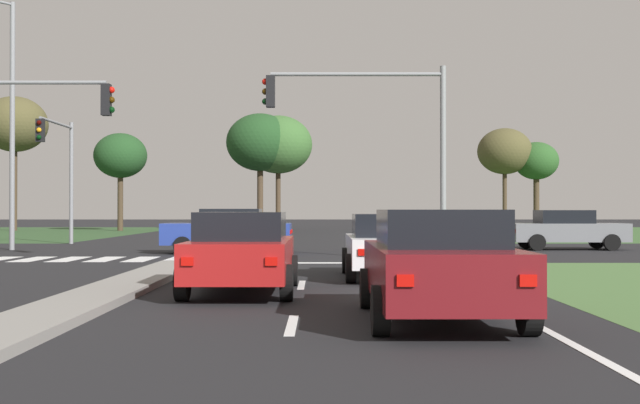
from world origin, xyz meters
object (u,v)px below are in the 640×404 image
(treeline_third, at_px, (261,143))
(car_maroon_second, at_px, (439,264))
(car_red_sixth, at_px, (243,252))
(street_lamp_second, at_px, (9,112))
(traffic_signal_near_right, at_px, (378,126))
(traffic_signal_near_left, at_px, (5,131))
(treeline_sixth, at_px, (505,152))
(car_grey_fifth, at_px, (568,229))
(car_navy_near, at_px, (240,220))
(car_white_third, at_px, (389,245))
(traffic_signal_far_left, at_px, (61,158))
(treeline_fifth, at_px, (537,162))
(treeline_near, at_px, (16,125))
(treeline_second, at_px, (121,156))
(car_blue_seventh, at_px, (229,231))
(treeline_fourth, at_px, (279,145))

(treeline_third, bearing_deg, car_maroon_second, -83.01)
(car_red_sixth, distance_m, street_lamp_second, 20.23)
(street_lamp_second, bearing_deg, traffic_signal_near_right, -27.85)
(traffic_signal_near_left, bearing_deg, treeline_sixth, 58.87)
(car_grey_fifth, bearing_deg, car_navy_near, -153.11)
(car_maroon_second, height_order, traffic_signal_near_right, traffic_signal_near_right)
(traffic_signal_near_right, relative_size, traffic_signal_near_left, 1.04)
(car_maroon_second, bearing_deg, car_navy_near, 98.63)
(car_navy_near, xyz_separation_m, car_white_third, (7.84, -45.12, -0.01))
(car_red_sixth, xyz_separation_m, traffic_signal_near_left, (-8.04, 9.17, 3.16))
(car_maroon_second, distance_m, traffic_signal_far_left, 28.08)
(car_grey_fifth, bearing_deg, car_white_third, -31.28)
(car_navy_near, height_order, treeline_fifth, treeline_fifth)
(street_lamp_second, relative_size, treeline_near, 0.97)
(treeline_second, bearing_deg, traffic_signal_far_left, -82.24)
(car_blue_seventh, distance_m, treeline_sixth, 39.42)
(car_maroon_second, relative_size, treeline_fifth, 0.67)
(car_red_sixth, distance_m, traffic_signal_near_left, 12.60)
(car_navy_near, distance_m, car_maroon_second, 53.05)
(treeline_fifth, bearing_deg, treeline_fourth, -175.92)
(car_white_third, distance_m, treeline_sixth, 47.60)
(car_navy_near, bearing_deg, car_red_sixth, 95.63)
(car_white_third, bearing_deg, street_lamp_second, 136.46)
(treeline_second, bearing_deg, street_lamp_second, -84.71)
(car_navy_near, relative_size, car_red_sixth, 0.98)
(traffic_signal_near_left, bearing_deg, treeline_near, 109.95)
(car_red_sixth, distance_m, treeline_near, 51.49)
(car_white_third, height_order, treeline_near, treeline_near)
(car_blue_seventh, height_order, traffic_signal_near_right, traffic_signal_near_right)
(car_blue_seventh, relative_size, treeline_fifth, 0.67)
(treeline_third, bearing_deg, car_navy_near, 138.83)
(treeline_fourth, bearing_deg, treeline_fifth, 4.08)
(treeline_fourth, bearing_deg, car_red_sixth, -87.91)
(car_navy_near, height_order, traffic_signal_far_left, traffic_signal_far_left)
(treeline_third, bearing_deg, traffic_signal_near_right, -80.58)
(traffic_signal_near_left, height_order, treeline_third, treeline_third)
(car_white_third, height_order, treeline_sixth, treeline_sixth)
(traffic_signal_near_left, xyz_separation_m, treeline_fourth, (6.31, 38.48, 2.61))
(car_blue_seventh, xyz_separation_m, traffic_signal_near_left, (-6.20, -5.01, 3.13))
(street_lamp_second, xyz_separation_m, treeline_near, (-10.79, 29.71, 2.55))
(traffic_signal_near_left, distance_m, traffic_signal_far_left, 11.72)
(car_grey_fifth, bearing_deg, treeline_fourth, -157.08)
(car_blue_seventh, height_order, treeline_fifth, treeline_fifth)
(treeline_near, height_order, treeline_fifth, treeline_near)
(car_white_third, distance_m, traffic_signal_near_right, 6.64)
(treeline_third, relative_size, treeline_fifth, 1.29)
(treeline_fifth, bearing_deg, traffic_signal_near_left, -123.61)
(car_blue_seventh, bearing_deg, treeline_near, 31.51)
(traffic_signal_near_right, bearing_deg, treeline_fourth, 97.32)
(traffic_signal_far_left, height_order, treeline_sixth, treeline_sixth)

